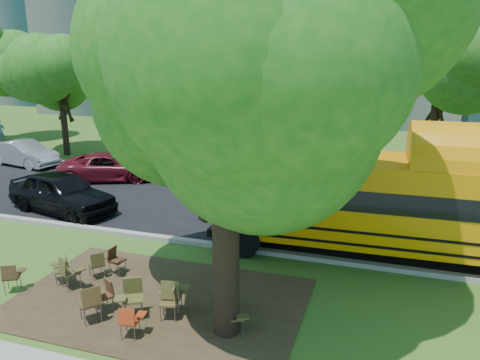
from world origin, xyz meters
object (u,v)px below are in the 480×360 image
(bg_car_red, at_px, (110,167))
(chair_0, at_px, (12,275))
(chair_1, at_px, (68,270))
(black_car, at_px, (62,192))
(chair_8, at_px, (98,262))
(school_bus, at_px, (442,206))
(chair_5, at_px, (132,294))
(chair_4, at_px, (130,319))
(chair_9, at_px, (63,266))
(chair_11, at_px, (173,293))
(chair_10, at_px, (115,258))
(chair_6, at_px, (171,299))
(bg_car_silver, at_px, (24,153))
(main_tree, at_px, (224,69))
(chair_2, at_px, (91,300))
(chair_12, at_px, (224,287))
(chair_3, at_px, (104,292))
(chair_7, at_px, (233,314))
(pedestrian_a, at_px, (0,133))

(bg_car_red, bearing_deg, chair_0, 176.57)
(chair_1, xyz_separation_m, black_car, (-4.11, 5.01, 0.24))
(chair_8, distance_m, black_car, 6.17)
(school_bus, xyz_separation_m, black_car, (-13.17, 0.35, -0.92))
(chair_5, relative_size, bg_car_red, 0.20)
(school_bus, distance_m, chair_4, 8.94)
(chair_1, bearing_deg, chair_9, 175.42)
(chair_5, distance_m, black_car, 8.47)
(chair_1, xyz_separation_m, chair_11, (3.04, -0.26, 0.02))
(black_car, bearing_deg, chair_10, -115.61)
(chair_10, relative_size, chair_11, 0.84)
(chair_5, distance_m, chair_6, 0.91)
(chair_4, distance_m, bg_car_silver, 18.09)
(chair_4, bearing_deg, bg_car_red, 115.02)
(chair_10, xyz_separation_m, black_car, (-4.75, 3.89, 0.30))
(main_tree, xyz_separation_m, bg_car_red, (-9.40, 10.12, -4.94))
(chair_8, bearing_deg, black_car, 85.07)
(chair_4, relative_size, bg_car_silver, 0.19)
(chair_6, relative_size, bg_car_silver, 0.20)
(chair_2, height_order, chair_6, chair_2)
(chair_11, relative_size, chair_12, 0.96)
(school_bus, height_order, chair_10, school_bus)
(chair_0, bearing_deg, chair_1, -4.62)
(main_tree, relative_size, school_bus, 0.76)
(chair_3, height_order, black_car, black_car)
(school_bus, xyz_separation_m, bg_car_silver, (-19.96, 5.98, -1.02))
(chair_8, bearing_deg, chair_4, -94.80)
(chair_0, xyz_separation_m, bg_car_silver, (-9.63, 11.19, 0.20))
(main_tree, bearing_deg, black_car, 146.94)
(chair_7, xyz_separation_m, chair_10, (-3.95, 1.71, -0.03))
(chair_12, relative_size, black_car, 0.21)
(chair_4, bearing_deg, chair_6, 54.51)
(chair_2, distance_m, chair_4, 1.17)
(bg_car_red, distance_m, pedestrian_a, 12.52)
(school_bus, distance_m, bg_car_silver, 20.86)
(chair_8, relative_size, chair_11, 0.84)
(chair_2, xyz_separation_m, chair_3, (-0.02, 0.51, -0.08))
(pedestrian_a, bearing_deg, chair_12, -91.13)
(chair_0, xyz_separation_m, chair_9, (0.90, 0.81, -0.01))
(chair_12, bearing_deg, chair_1, -66.63)
(main_tree, distance_m, chair_7, 5.08)
(chair_0, xyz_separation_m, bg_car_red, (-3.68, 10.12, 0.16))
(chair_10, bearing_deg, chair_0, -44.10)
(chair_0, xyz_separation_m, chair_5, (3.47, -0.08, 0.10))
(chair_4, distance_m, pedestrian_a, 24.88)
(chair_2, relative_size, chair_9, 1.20)
(chair_1, distance_m, chair_3, 1.57)
(black_car, bearing_deg, chair_7, -109.03)
(chair_3, height_order, chair_9, chair_3)
(chair_3, bearing_deg, chair_5, -152.15)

